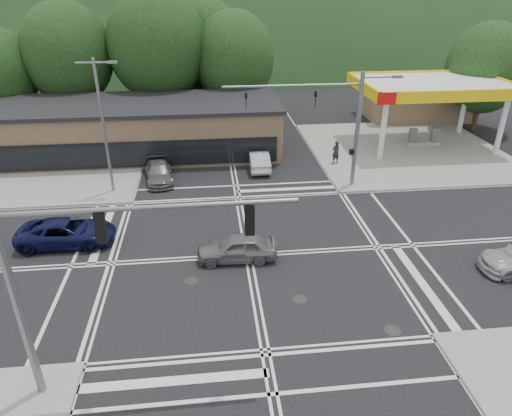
{
  "coord_description": "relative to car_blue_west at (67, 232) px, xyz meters",
  "views": [
    {
      "loc": [
        -1.88,
        -20.59,
        13.33
      ],
      "look_at": [
        0.73,
        2.78,
        1.4
      ],
      "focal_mm": 32.0,
      "sensor_mm": 36.0,
      "label": 1
    }
  ],
  "objects": [
    {
      "name": "streetlight_nw",
      "position": [
        1.43,
        6.7,
        4.32
      ],
      "size": [
        2.5,
        0.25,
        9.0
      ],
      "color": "slate",
      "rests_on": "ground"
    },
    {
      "name": "tree_n_e",
      "position": [
        7.87,
        25.7,
        6.42
      ],
      "size": [
        8.4,
        8.4,
        11.98
      ],
      "color": "#382619",
      "rests_on": "ground"
    },
    {
      "name": "sidewalk_ne",
      "position": [
        24.87,
        12.7,
        -0.65
      ],
      "size": [
        16.0,
        16.0,
        0.15
      ],
      "primitive_type": "cube",
      "color": "gray",
      "rests_on": "ground"
    },
    {
      "name": "gas_station_canopy",
      "position": [
        26.86,
        13.69,
        4.31
      ],
      "size": [
        12.32,
        8.34,
        5.75
      ],
      "color": "silver",
      "rests_on": "ground"
    },
    {
      "name": "convenience_store",
      "position": [
        29.87,
        22.7,
        1.17
      ],
      "size": [
        10.0,
        6.0,
        3.8
      ],
      "primitive_type": "cube",
      "color": "#846B4F",
      "rests_on": "ground"
    },
    {
      "name": "hill_north",
      "position": [
        9.87,
        87.7,
        -0.73
      ],
      "size": [
        252.0,
        126.0,
        140.0
      ],
      "primitive_type": "ellipsoid",
      "color": "#1E3618",
      "rests_on": "ground"
    },
    {
      "name": "signal_mast_sw",
      "position": [
        3.48,
        -10.5,
        4.39
      ],
      "size": [
        9.14,
        0.28,
        8.0
      ],
      "color": "slate",
      "rests_on": "ground"
    },
    {
      "name": "signal_mast_ne",
      "position": [
        16.81,
        5.9,
        4.35
      ],
      "size": [
        11.65,
        0.3,
        8.0
      ],
      "color": "slate",
      "rests_on": "ground"
    },
    {
      "name": "pedestrian",
      "position": [
        17.99,
        10.11,
        0.33
      ],
      "size": [
        0.76,
        0.61,
        1.81
      ],
      "primitive_type": "imported",
      "rotation": [
        0.0,
        0.0,
        3.44
      ],
      "color": "black",
      "rests_on": "sidewalk_ne"
    },
    {
      "name": "car_grey_center",
      "position": [
        9.25,
        -2.6,
        -0.02
      ],
      "size": [
        4.22,
        1.81,
        1.42
      ],
      "primitive_type": "imported",
      "rotation": [
        0.0,
        0.0,
        -1.6
      ],
      "color": "slate",
      "rests_on": "ground"
    },
    {
      "name": "car_northbound",
      "position": [
        4.37,
        8.43,
        -0.09
      ],
      "size": [
        2.43,
        4.63,
        1.28
      ],
      "primitive_type": "imported",
      "rotation": [
        0.0,
        0.0,
        0.15
      ],
      "color": "#5B5D60",
      "rests_on": "ground"
    },
    {
      "name": "tree_n_a",
      "position": [
        -4.13,
        21.7,
        6.41
      ],
      "size": [
        8.0,
        8.0,
        11.75
      ],
      "color": "#382619",
      "rests_on": "ground"
    },
    {
      "name": "tree_n_c",
      "position": [
        10.87,
        21.7,
        5.76
      ],
      "size": [
        7.6,
        7.6,
        10.87
      ],
      "color": "#382619",
      "rests_on": "ground"
    },
    {
      "name": "ground",
      "position": [
        9.87,
        -2.3,
        -0.73
      ],
      "size": [
        120.0,
        120.0,
        0.0
      ],
      "primitive_type": "plane",
      "color": "black",
      "rests_on": "ground"
    },
    {
      "name": "car_queue_a",
      "position": [
        11.89,
        10.03,
        -0.03
      ],
      "size": [
        1.56,
        4.27,
        1.4
      ],
      "primitive_type": "imported",
      "rotation": [
        0.0,
        0.0,
        3.12
      ],
      "color": "#B8BBC0",
      "rests_on": "ground"
    },
    {
      "name": "car_blue_west",
      "position": [
        0.0,
        0.0,
        0.0
      ],
      "size": [
        5.26,
        2.48,
        1.45
      ],
      "primitive_type": "imported",
      "rotation": [
        0.0,
        0.0,
        1.56
      ],
      "color": "#0C0E34",
      "rests_on": "ground"
    },
    {
      "name": "commercial_row",
      "position": [
        1.87,
        14.7,
        1.27
      ],
      "size": [
        24.0,
        8.0,
        4.0
      ],
      "primitive_type": "cube",
      "color": "brown",
      "rests_on": "ground"
    },
    {
      "name": "sidewalk_nw",
      "position": [
        -5.13,
        12.7,
        -0.65
      ],
      "size": [
        16.0,
        16.0,
        0.15
      ],
      "primitive_type": "cube",
      "color": "gray",
      "rests_on": "ground"
    },
    {
      "name": "tree_n_b",
      "position": [
        3.87,
        21.7,
        7.07
      ],
      "size": [
        9.0,
        9.0,
        12.98
      ],
      "color": "#382619",
      "rests_on": "ground"
    },
    {
      "name": "tree_ne",
      "position": [
        33.87,
        17.7,
        5.12
      ],
      "size": [
        7.2,
        7.2,
        9.99
      ],
      "color": "#382619",
      "rests_on": "ground"
    },
    {
      "name": "car_queue_b",
      "position": [
        12.93,
        17.29,
        0.01
      ],
      "size": [
        2.25,
        4.48,
        1.47
      ],
      "primitive_type": "imported",
      "rotation": [
        0.0,
        0.0,
        3.27
      ],
      "color": "white",
      "rests_on": "ground"
    }
  ]
}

